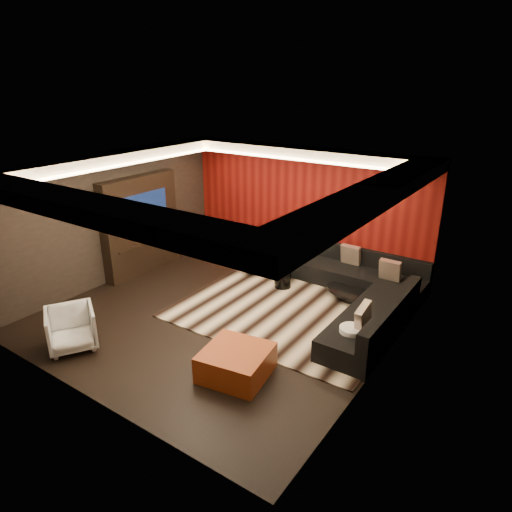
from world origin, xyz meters
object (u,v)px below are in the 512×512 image
Objects in this scene: white_side_table at (351,340)px; sectional_sofa at (351,289)px; orange_ottoman at (236,362)px; armchair at (71,329)px; coffee_table at (352,295)px; drum_stool at (283,278)px.

sectional_sofa reaches higher than white_side_table.
armchair reaches higher than orange_ottoman.
white_side_table is 0.51× the size of orange_ottoman.
white_side_table is 1.93m from sectional_sofa.
white_side_table reaches higher than orange_ottoman.
orange_ottoman is 1.24× the size of armchair.
coffee_table is at bearing 82.40° from orange_ottoman.
sectional_sofa is at bearing 113.35° from white_side_table.
armchair reaches higher than coffee_table.
white_side_table reaches higher than coffee_table.
orange_ottoman is at bearing -97.23° from sectional_sofa.
coffee_table is 1.93m from white_side_table.
armchair is at bearing -126.59° from coffee_table.
armchair is 0.21× the size of sectional_sofa.
white_side_table is (2.20, -1.52, 0.01)m from drum_stool.
coffee_table is 1.50× the size of armchair.
armchair reaches higher than drum_stool.
white_side_table reaches higher than drum_stool.
orange_ottoman is 2.84m from armchair.
coffee_table is at bearing 112.67° from white_side_table.
drum_stool is 4.28m from armchair.
armchair is at bearing -160.93° from orange_ottoman.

